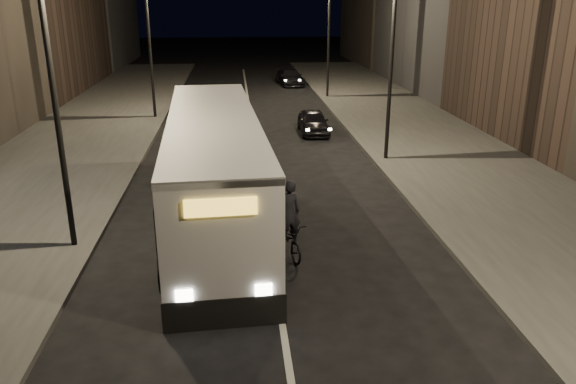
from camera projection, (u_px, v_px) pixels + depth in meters
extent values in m
plane|color=black|center=(281.00, 314.00, 12.84)|extent=(180.00, 180.00, 0.00)
cube|color=#323230|center=(434.00, 147.00, 26.72)|extent=(7.00, 70.00, 0.16)
cube|color=#323230|center=(67.00, 156.00, 25.21)|extent=(7.00, 70.00, 0.16)
cylinder|color=black|center=(391.00, 65.00, 23.23)|extent=(0.16, 0.16, 8.00)
cylinder|color=black|center=(329.00, 38.00, 38.26)|extent=(0.16, 0.16, 8.00)
cylinder|color=black|center=(55.00, 105.00, 14.72)|extent=(0.16, 0.16, 8.00)
cylinder|color=black|center=(150.00, 46.00, 31.63)|extent=(0.16, 0.16, 8.00)
cube|color=silver|center=(215.00, 170.00, 17.63)|extent=(3.35, 12.81, 3.38)
cube|color=black|center=(214.00, 156.00, 17.48)|extent=(3.41, 12.39, 1.22)
cube|color=silver|center=(212.00, 119.00, 17.09)|extent=(3.37, 12.81, 0.19)
cube|color=gold|center=(221.00, 207.00, 11.33)|extent=(1.48, 0.21, 0.37)
cylinder|color=black|center=(167.00, 271.00, 13.69)|extent=(0.43, 1.08, 1.06)
cylinder|color=black|center=(274.00, 264.00, 14.06)|extent=(0.43, 1.08, 1.06)
cylinder|color=black|center=(179.00, 170.00, 21.58)|extent=(0.43, 1.08, 1.06)
cylinder|color=black|center=(247.00, 167.00, 21.95)|extent=(0.43, 1.08, 1.06)
imported|color=black|center=(288.00, 237.00, 15.62)|extent=(1.19, 2.09, 1.04)
imported|color=black|center=(289.00, 213.00, 15.17)|extent=(0.78, 0.62, 1.89)
imported|color=black|center=(313.00, 122.00, 29.46)|extent=(1.44, 3.58, 1.22)
imported|color=#3E3F41|center=(190.00, 104.00, 33.70)|extent=(1.72, 4.34, 1.40)
imported|color=black|center=(290.00, 77.00, 45.45)|extent=(2.29, 4.51, 1.25)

